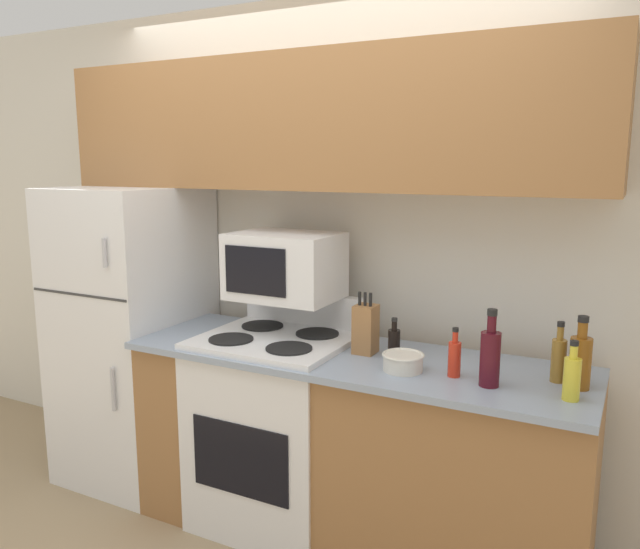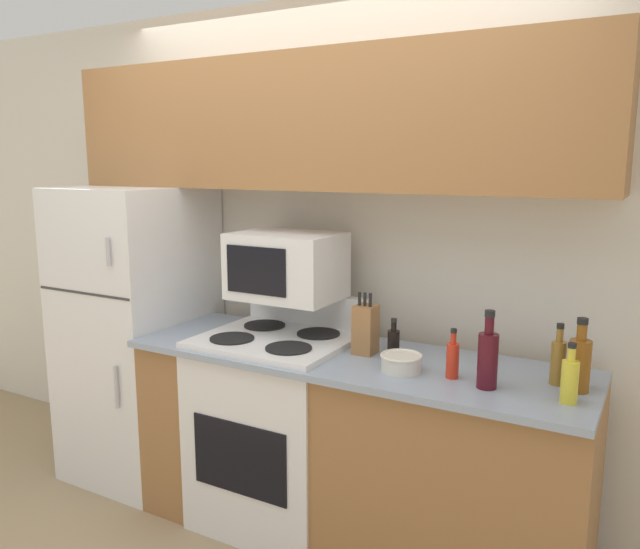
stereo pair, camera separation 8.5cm
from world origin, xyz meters
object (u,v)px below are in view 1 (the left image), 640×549
bottle_hot_sauce (454,357)px  bottle_soy_sauce (394,342)px  bowl (403,361)px  bottle_wine_red (490,356)px  microwave (285,266)px  bottle_cooking_spray (572,377)px  bottle_whiskey (580,360)px  stove (276,427)px  refrigerator (133,334)px  bottle_vinegar (559,358)px  knife_block (366,329)px

bottle_hot_sauce → bottle_soy_sauce: bearing=159.8°
bowl → bottle_wine_red: (0.35, -0.02, 0.08)m
microwave → bottle_cooking_spray: 1.37m
bowl → bottle_soy_sauce: size_ratio=0.96×
bottle_cooking_spray → bottle_whiskey: bearing=84.3°
bottle_cooking_spray → stove: bearing=174.5°
refrigerator → bottle_soy_sauce: size_ratio=8.96×
refrigerator → bottle_soy_sauce: (1.54, -0.03, 0.17)m
bottle_vinegar → bowl: bearing=-165.0°
stove → knife_block: knife_block is taller
bottle_wine_red → bottle_vinegar: bearing=36.9°
microwave → bottle_wine_red: size_ratio=1.68×
knife_block → bottle_whiskey: bottle_whiskey is taller
bottle_vinegar → bottle_soy_sauce: (-0.67, -0.02, -0.02)m
microwave → bottle_whiskey: (1.34, -0.10, -0.24)m
bottle_hot_sauce → refrigerator: bearing=175.8°
microwave → bottle_vinegar: 1.29m
bottle_hot_sauce → stove: bearing=175.1°
bottle_whiskey → refrigerator: bearing=178.8°
stove → bottle_cooking_spray: bearing=-5.5°
refrigerator → microwave: bearing=3.1°
refrigerator → bottle_wine_red: (1.98, -0.18, 0.22)m
stove → bottle_whiskey: 1.43m
knife_block → bottle_wine_red: (0.58, -0.17, 0.01)m
bottle_wine_red → bottle_soy_sauce: bottle_wine_red is taller
bottle_cooking_spray → bottle_hot_sauce: bearing=173.4°
refrigerator → bowl: size_ratio=9.33×
bowl → bottle_whiskey: size_ratio=0.62×
microwave → bottle_soy_sauce: bearing=-7.6°
refrigerator → bottle_hot_sauce: (1.84, -0.14, 0.18)m
refrigerator → bottle_wine_red: refrigerator is taller
refrigerator → microwave: refrigerator is taller
microwave → bottle_cooking_spray: microwave is taller
bottle_hot_sauce → bowl: bearing=-172.3°
stove → knife_block: size_ratio=3.93×
refrigerator → bottle_hot_sauce: 1.85m
bowl → bottle_soy_sauce: 0.17m
bottle_vinegar → bottle_soy_sauce: 0.67m
refrigerator → bottle_wine_red: bearing=-5.1°
knife_block → bottle_cooking_spray: size_ratio=1.26×
refrigerator → bottle_whiskey: refrigerator is taller
refrigerator → bowl: bearing=-5.7°
refrigerator → bottle_cooking_spray: 2.29m
refrigerator → bottle_whiskey: 2.30m
microwave → bottle_soy_sauce: microwave is taller
stove → bottle_whiskey: size_ratio=3.90×
knife_block → bottle_whiskey: size_ratio=0.99×
stove → bottle_hot_sauce: 1.01m
bottle_wine_red → bottle_hot_sauce: (-0.15, 0.04, -0.04)m
knife_block → bottle_cooking_spray: (0.87, -0.17, -0.02)m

